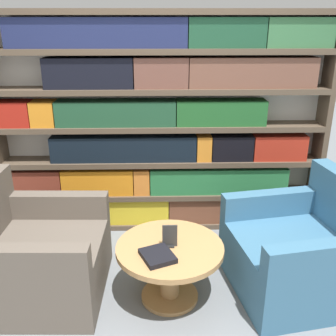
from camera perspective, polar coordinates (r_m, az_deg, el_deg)
The scene contains 7 objects.
ground_plane at distance 2.97m, azimuth -0.55°, elevation -20.02°, with size 14.00×14.00×0.00m, color slate.
bookshelf at distance 3.64m, azimuth -0.64°, elevation 5.99°, with size 3.02×0.30×2.01m.
armchair_left at distance 3.13m, azimuth -18.70°, elevation -12.21°, with size 0.93×0.92×0.87m.
armchair_right at distance 3.18m, azimuth 18.72°, elevation -11.63°, with size 1.05×1.04×0.87m.
coffee_table at distance 2.89m, azimuth 0.26°, elevation -13.36°, with size 0.77×0.77×0.44m.
table_sign at distance 2.78m, azimuth 0.26°, elevation -10.01°, with size 0.11×0.06×0.17m.
stray_book at distance 2.69m, azimuth -1.53°, elevation -12.60°, with size 0.27×0.28×0.04m.
Camera 1 is at (-0.03, -2.23, 1.97)m, focal length 42.00 mm.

